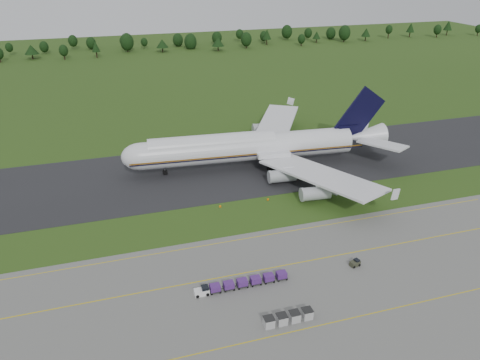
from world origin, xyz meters
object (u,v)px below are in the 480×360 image
object	(u,v)px
aircraft	(253,146)
baggage_train	(241,283)
utility_cart	(355,263)
uld_row	(288,318)
edge_markers	(268,199)

from	to	relation	value
aircraft	baggage_train	size ratio (longest dim) A/B	4.37
aircraft	utility_cart	bearing A→B (deg)	-85.61
utility_cart	aircraft	bearing A→B (deg)	94.39
utility_cart	baggage_train	bearing A→B (deg)	179.02
baggage_train	uld_row	distance (m)	12.67
aircraft	edge_markers	size ratio (longest dim) A/B	3.09
uld_row	baggage_train	bearing A→B (deg)	113.99
utility_cart	uld_row	bearing A→B (deg)	-150.17
baggage_train	utility_cart	distance (m)	24.61
aircraft	utility_cart	size ratio (longest dim) A/B	36.13
baggage_train	edge_markers	world-z (taller)	baggage_train
utility_cart	edge_markers	distance (m)	32.98
uld_row	aircraft	bearing A→B (deg)	76.78
utility_cart	edge_markers	bearing A→B (deg)	102.78
baggage_train	utility_cart	world-z (taller)	baggage_train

